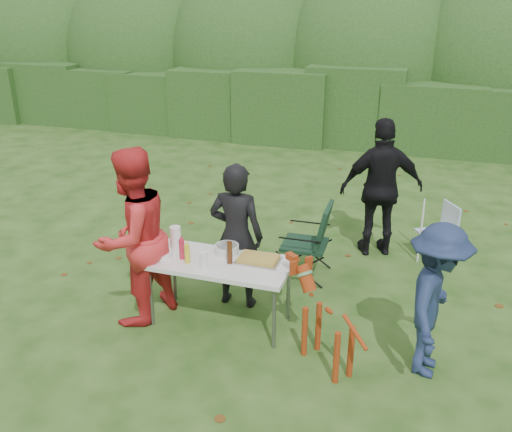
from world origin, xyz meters
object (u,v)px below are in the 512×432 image
(lawn_chair, at_px, (436,231))
(paper_towel_roll, at_px, (176,238))
(person_black_puffy, at_px, (382,188))
(mustard_bottle, at_px, (187,254))
(person_red_jacket, at_px, (133,237))
(child, at_px, (435,301))
(dog, at_px, (328,324))
(folding_table, at_px, (219,265))
(ketchup_bottle, at_px, (182,249))
(person_cook, at_px, (236,236))
(camping_chair, at_px, (305,240))
(beer_bottle, at_px, (230,253))

(lawn_chair, bearing_deg, paper_towel_roll, 8.42)
(person_black_puffy, bearing_deg, mustard_bottle, 34.10)
(person_red_jacket, relative_size, person_black_puffy, 1.03)
(child, height_order, lawn_chair, child)
(child, distance_m, paper_towel_roll, 2.73)
(person_red_jacket, relative_size, dog, 1.98)
(person_black_puffy, bearing_deg, person_red_jacket, 26.23)
(folding_table, relative_size, person_red_jacket, 0.78)
(ketchup_bottle, bearing_deg, person_black_puffy, 52.36)
(folding_table, distance_m, mustard_bottle, 0.36)
(person_black_puffy, bearing_deg, paper_towel_roll, 26.90)
(lawn_chair, xyz_separation_m, paper_towel_roll, (-2.73, -2.23, 0.49))
(ketchup_bottle, bearing_deg, lawn_chair, 43.41)
(folding_table, height_order, person_cook, person_cook)
(ketchup_bottle, bearing_deg, person_cook, 50.10)
(camping_chair, bearing_deg, paper_towel_roll, 43.95)
(ketchup_bottle, distance_m, paper_towel_roll, 0.26)
(beer_bottle, bearing_deg, lawn_chair, 49.13)
(folding_table, bearing_deg, person_cook, 85.65)
(person_black_puffy, distance_m, ketchup_bottle, 2.96)
(folding_table, height_order, beer_bottle, beer_bottle)
(person_black_puffy, distance_m, child, 2.55)
(camping_chair, xyz_separation_m, beer_bottle, (-0.49, -1.32, 0.37))
(folding_table, relative_size, child, 1.00)
(dog, xyz_separation_m, ketchup_bottle, (-1.63, 0.32, 0.39))
(child, height_order, beer_bottle, child)
(person_cook, distance_m, lawn_chair, 2.91)
(person_cook, height_order, camping_chair, person_cook)
(folding_table, height_order, lawn_chair, lawn_chair)
(person_cook, height_order, ketchup_bottle, person_cook)
(person_red_jacket, height_order, dog, person_red_jacket)
(person_black_puffy, xyz_separation_m, ketchup_bottle, (-1.81, -2.34, -0.09))
(dog, height_order, beer_bottle, beer_bottle)
(camping_chair, bearing_deg, mustard_bottle, 56.49)
(person_red_jacket, bearing_deg, lawn_chair, 147.02)
(dog, bearing_deg, ketchup_bottle, 29.32)
(dog, bearing_deg, camping_chair, -29.49)
(person_cook, distance_m, dog, 1.51)
(person_cook, bearing_deg, person_black_puffy, -128.33)
(camping_chair, bearing_deg, dog, 108.91)
(person_cook, xyz_separation_m, mustard_bottle, (-0.33, -0.57, -0.00))
(dog, distance_m, lawn_chair, 2.90)
(dog, distance_m, ketchup_bottle, 1.70)
(person_red_jacket, bearing_deg, child, 107.82)
(child, bearing_deg, person_cook, 81.09)
(child, relative_size, camping_chair, 1.51)
(lawn_chair, height_order, paper_towel_roll, paper_towel_roll)
(person_black_puffy, height_order, camping_chair, person_black_puffy)
(person_red_jacket, relative_size, camping_chair, 1.95)
(person_cook, bearing_deg, paper_towel_roll, 26.32)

